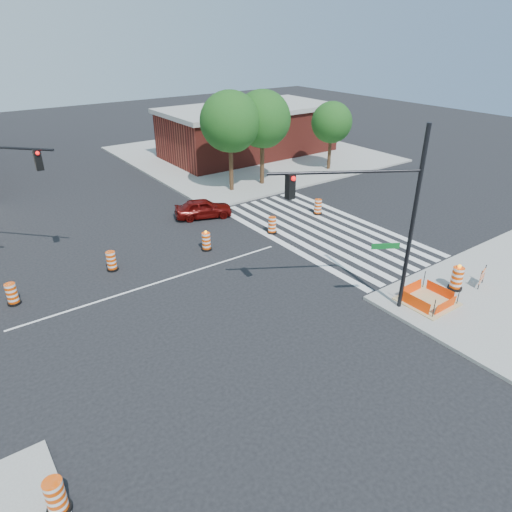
% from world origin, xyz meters
% --- Properties ---
extents(ground, '(120.00, 120.00, 0.00)m').
position_xyz_m(ground, '(0.00, 0.00, 0.00)').
color(ground, black).
rests_on(ground, ground).
extents(sidewalk_ne, '(22.00, 22.00, 0.15)m').
position_xyz_m(sidewalk_ne, '(18.00, 18.00, 0.07)').
color(sidewalk_ne, gray).
rests_on(sidewalk_ne, ground).
extents(crosswalk_east, '(6.75, 13.50, 0.01)m').
position_xyz_m(crosswalk_east, '(10.95, 0.00, 0.01)').
color(crosswalk_east, silver).
rests_on(crosswalk_east, ground).
extents(lane_centerline, '(14.00, 0.12, 0.01)m').
position_xyz_m(lane_centerline, '(0.00, 0.00, 0.01)').
color(lane_centerline, silver).
rests_on(lane_centerline, ground).
extents(excavation_pit, '(2.20, 2.20, 0.90)m').
position_xyz_m(excavation_pit, '(9.00, -9.00, 0.22)').
color(excavation_pit, tan).
rests_on(excavation_pit, ground).
extents(brick_storefront, '(16.50, 8.50, 4.60)m').
position_xyz_m(brick_storefront, '(18.00, 18.00, 2.32)').
color(brick_storefront, maroon).
rests_on(brick_storefront, ground).
extents(red_coupe, '(4.01, 2.67, 1.27)m').
position_xyz_m(red_coupe, '(6.10, 6.20, 0.63)').
color(red_coupe, '#520807').
rests_on(red_coupe, ground).
extents(signal_pole_se, '(5.26, 3.23, 8.00)m').
position_xyz_m(signal_pole_se, '(6.27, -7.60, 4.91)').
color(signal_pole_se, black).
rests_on(signal_pole_se, ground).
extents(pit_drum, '(0.66, 0.66, 1.30)m').
position_xyz_m(pit_drum, '(11.06, -9.05, 0.69)').
color(pit_drum, black).
rests_on(pit_drum, ground).
extents(sw_corner_drum, '(0.63, 0.63, 1.07)m').
position_xyz_m(sw_corner_drum, '(-7.24, -9.59, 0.65)').
color(sw_corner_drum, black).
rests_on(sw_corner_drum, ground).
extents(barricade, '(0.82, 0.28, 1.00)m').
position_xyz_m(barricade, '(12.28, -9.61, 0.70)').
color(barricade, '#EC4704').
rests_on(barricade, ground).
extents(tree_north_c, '(4.36, 4.36, 7.41)m').
position_xyz_m(tree_north_c, '(10.56, 9.63, 4.98)').
color(tree_north_c, '#382314').
rests_on(tree_north_c, ground).
extents(tree_north_d, '(4.27, 4.27, 7.26)m').
position_xyz_m(tree_north_d, '(13.40, 9.55, 4.88)').
color(tree_north_d, '#382314').
rests_on(tree_north_d, ground).
extents(tree_north_e, '(3.43, 3.43, 5.82)m').
position_xyz_m(tree_north_e, '(20.63, 9.52, 3.91)').
color(tree_north_e, '#382314').
rests_on(tree_north_e, ground).
extents(median_drum_1, '(0.60, 0.60, 1.02)m').
position_xyz_m(median_drum_1, '(-6.21, 2.06, 0.48)').
color(median_drum_1, black).
rests_on(median_drum_1, ground).
extents(median_drum_2, '(0.60, 0.60, 1.02)m').
position_xyz_m(median_drum_2, '(-1.41, 2.60, 0.48)').
color(median_drum_2, black).
rests_on(median_drum_2, ground).
extents(median_drum_3, '(0.60, 0.60, 1.18)m').
position_xyz_m(median_drum_3, '(3.77, 1.82, 0.49)').
color(median_drum_3, black).
rests_on(median_drum_3, ground).
extents(median_drum_4, '(0.60, 0.60, 1.02)m').
position_xyz_m(median_drum_4, '(8.21, 1.52, 0.48)').
color(median_drum_4, black).
rests_on(median_drum_4, ground).
extents(median_drum_5, '(0.60, 0.60, 1.02)m').
position_xyz_m(median_drum_5, '(12.62, 2.22, 0.48)').
color(median_drum_5, black).
rests_on(median_drum_5, ground).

